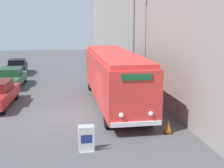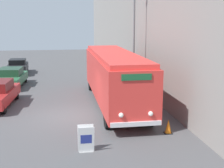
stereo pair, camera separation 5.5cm
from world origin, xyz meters
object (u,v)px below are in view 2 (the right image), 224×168
at_px(streetlamp, 134,24).
at_px(traffic_cone, 168,127).
at_px(parked_car_far, 18,66).
at_px(vintage_bus, 114,75).
at_px(sign_board, 86,139).
at_px(parked_car_mid, 11,77).

bearing_deg(streetlamp, traffic_cone, -91.27).
bearing_deg(parked_car_far, vintage_bus, -62.09).
distance_m(streetlamp, traffic_cone, 9.12).
bearing_deg(vintage_bus, streetlamp, 53.98).
height_order(sign_board, parked_car_far, parked_car_far).
relative_size(sign_board, traffic_cone, 1.65).
xyz_separation_m(sign_board, traffic_cone, (3.90, 1.44, -0.20)).
height_order(streetlamp, traffic_cone, streetlamp).
relative_size(streetlamp, parked_car_mid, 1.66).
bearing_deg(streetlamp, vintage_bus, -126.02).
distance_m(streetlamp, parked_car_far, 14.40).
bearing_deg(parked_car_far, traffic_cone, -65.88).
bearing_deg(traffic_cone, vintage_bus, 106.46).
bearing_deg(vintage_bus, parked_car_mid, 137.27).
xyz_separation_m(vintage_bus, parked_car_mid, (-7.16, 6.61, -1.11)).
height_order(sign_board, streetlamp, streetlamp).
distance_m(parked_car_mid, traffic_cone, 14.91).
bearing_deg(sign_board, parked_car_far, 104.56).
bearing_deg(parked_car_mid, streetlamp, -21.14).
height_order(vintage_bus, parked_car_far, vintage_bus).
distance_m(sign_board, traffic_cone, 4.17).
distance_m(sign_board, streetlamp, 11.09).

